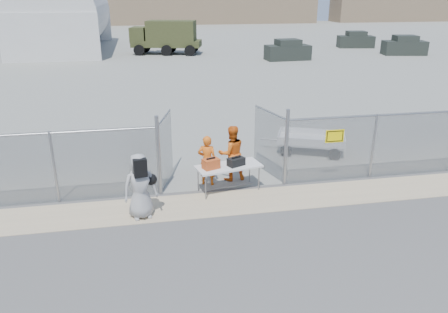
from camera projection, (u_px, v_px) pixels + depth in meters
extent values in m
plane|color=#414141|center=(237.00, 219.00, 12.03)|extent=(160.00, 160.00, 0.00)
cube|color=gray|center=(160.00, 46.00, 50.63)|extent=(160.00, 80.00, 0.01)
cube|color=tan|center=(230.00, 203.00, 12.95)|extent=(44.00, 1.60, 0.01)
cube|color=#C54D1D|center=(211.00, 164.00, 13.18)|extent=(0.57, 0.48, 0.30)
cube|color=black|center=(236.00, 162.00, 13.41)|extent=(0.59, 0.49, 0.25)
imported|color=#DB5D13|center=(207.00, 160.00, 13.91)|extent=(0.70, 0.57, 1.66)
imported|color=#DB5D13|center=(231.00, 153.00, 14.25)|extent=(0.99, 0.82, 1.86)
imported|color=#969696|center=(140.00, 186.00, 11.83)|extent=(1.01, 0.76, 1.86)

